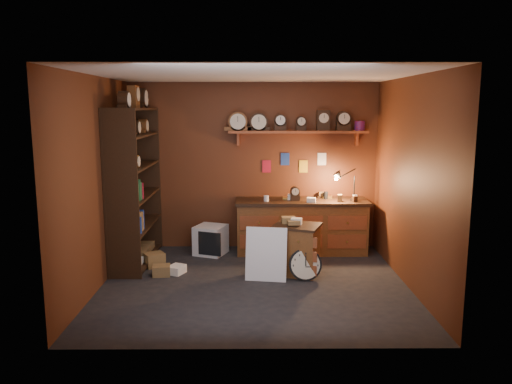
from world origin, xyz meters
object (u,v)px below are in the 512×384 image
object	(u,v)px
workbench	(301,223)
low_cabinet	(297,247)
shelving_unit	(132,180)
big_round_clock	(305,265)

from	to	relation	value
workbench	low_cabinet	size ratio (longest dim) A/B	2.65
low_cabinet	shelving_unit	bearing A→B (deg)	-173.31
low_cabinet	big_round_clock	xyz separation A→B (m)	(0.10, -0.27, -0.17)
shelving_unit	workbench	size ratio (longest dim) A/B	1.23
shelving_unit	big_round_clock	bearing A→B (deg)	-18.63
workbench	shelving_unit	bearing A→B (deg)	-169.05
low_cabinet	big_round_clock	size ratio (longest dim) A/B	1.79
big_round_clock	shelving_unit	bearing A→B (deg)	161.37
workbench	big_round_clock	bearing A→B (deg)	-93.18
shelving_unit	big_round_clock	world-z (taller)	shelving_unit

